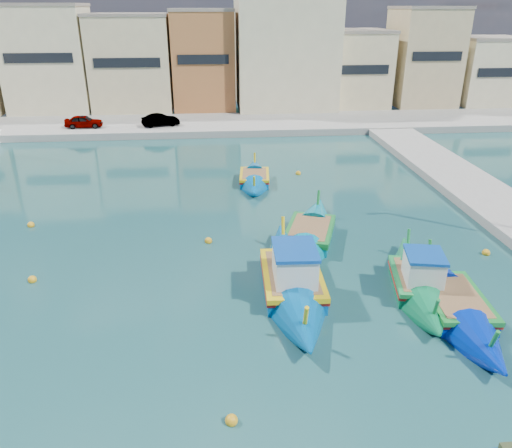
# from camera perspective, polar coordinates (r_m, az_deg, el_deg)

# --- Properties ---
(ground) EXTENTS (160.00, 160.00, 0.00)m
(ground) POSITION_cam_1_polar(r_m,az_deg,el_deg) (18.25, -11.16, -12.09)
(ground) COLOR #133A3B
(ground) RESTS_ON ground
(north_quay) EXTENTS (80.00, 8.00, 0.60)m
(north_quay) POSITION_cam_1_polar(r_m,az_deg,el_deg) (47.90, -7.68, 11.13)
(north_quay) COLOR gray
(north_quay) RESTS_ON ground
(north_townhouses) EXTENTS (83.20, 7.87, 10.19)m
(north_townhouses) POSITION_cam_1_polar(r_m,az_deg,el_deg) (54.58, -0.31, 17.84)
(north_townhouses) COLOR beige
(north_townhouses) RESTS_ON ground
(church_block) EXTENTS (10.00, 10.00, 19.10)m
(church_block) POSITION_cam_1_polar(r_m,az_deg,el_deg) (55.35, 3.31, 21.43)
(church_block) COLOR beige
(church_block) RESTS_ON ground
(parked_cars) EXTENTS (23.97, 1.99, 1.27)m
(parked_cars) POSITION_cam_1_polar(r_m,az_deg,el_deg) (49.17, -25.42, 10.48)
(parked_cars) COLOR #4C1919
(parked_cars) RESTS_ON north_quay
(luzzu_turquoise_cabin) EXTENTS (2.60, 10.30, 3.29)m
(luzzu_turquoise_cabin) POSITION_cam_1_polar(r_m,az_deg,el_deg) (20.21, 4.15, -6.49)
(luzzu_turquoise_cabin) COLOR #00569C
(luzzu_turquoise_cabin) RESTS_ON ground
(luzzu_blue_cabin) EXTENTS (3.47, 8.18, 2.82)m
(luzzu_blue_cabin) POSITION_cam_1_polar(r_m,az_deg,el_deg) (21.17, 18.08, -6.39)
(luzzu_blue_cabin) COLOR #0B7343
(luzzu_blue_cabin) RESTS_ON ground
(luzzu_cyan_mid) EXTENTS (4.76, 8.96, 2.59)m
(luzzu_cyan_mid) POSITION_cam_1_polar(r_m,az_deg,el_deg) (24.43, 6.14, -1.30)
(luzzu_cyan_mid) COLOR #007999
(luzzu_cyan_mid) RESTS_ON ground
(luzzu_green) EXTENTS (2.43, 7.14, 2.21)m
(luzzu_green) POSITION_cam_1_polar(r_m,az_deg,el_deg) (32.40, -0.18, 5.14)
(luzzu_green) COLOR #005DA5
(luzzu_green) RESTS_ON ground
(luzzu_blue_south) EXTENTS (2.80, 8.95, 2.54)m
(luzzu_blue_south) POSITION_cam_1_polar(r_m,az_deg,el_deg) (20.29, 21.65, -8.59)
(luzzu_blue_south) COLOR #0022AA
(luzzu_blue_south) RESTS_ON ground
(mooring_buoys) EXTENTS (22.33, 22.02, 0.36)m
(mooring_buoys) POSITION_cam_1_polar(r_m,az_deg,el_deg) (23.65, -4.25, -2.62)
(mooring_buoys) COLOR orange
(mooring_buoys) RESTS_ON ground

